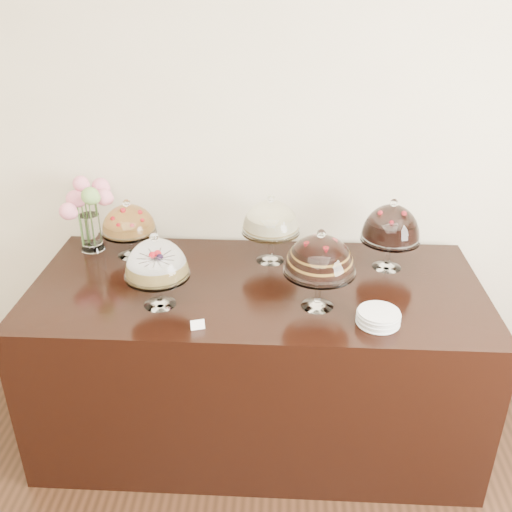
# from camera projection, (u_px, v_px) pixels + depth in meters

# --- Properties ---
(wall_back) EXTENTS (5.00, 0.04, 3.00)m
(wall_back) POSITION_uv_depth(u_px,v_px,m) (260.00, 134.00, 3.01)
(wall_back) COLOR beige
(wall_back) RESTS_ON ground
(display_counter) EXTENTS (2.20, 1.00, 0.90)m
(display_counter) POSITION_uv_depth(u_px,v_px,m) (257.00, 359.00, 2.99)
(display_counter) COLOR black
(display_counter) RESTS_ON ground
(cake_stand_sugar_sponge) EXTENTS (0.29, 0.29, 0.36)m
(cake_stand_sugar_sponge) POSITION_uv_depth(u_px,v_px,m) (156.00, 262.00, 2.52)
(cake_stand_sugar_sponge) COLOR white
(cake_stand_sugar_sponge) RESTS_ON display_counter
(cake_stand_choco_layer) EXTENTS (0.32, 0.32, 0.38)m
(cake_stand_choco_layer) POSITION_uv_depth(u_px,v_px,m) (320.00, 257.00, 2.50)
(cake_stand_choco_layer) COLOR white
(cake_stand_choco_layer) RESTS_ON display_counter
(cake_stand_cheesecake) EXTENTS (0.30, 0.30, 0.37)m
(cake_stand_cheesecake) POSITION_uv_depth(u_px,v_px,m) (271.00, 219.00, 2.91)
(cake_stand_cheesecake) COLOR white
(cake_stand_cheesecake) RESTS_ON display_counter
(cake_stand_dark_choco) EXTENTS (0.30, 0.30, 0.38)m
(cake_stand_dark_choco) POSITION_uv_depth(u_px,v_px,m) (391.00, 226.00, 2.84)
(cake_stand_dark_choco) COLOR white
(cake_stand_dark_choco) RESTS_ON display_counter
(cake_stand_fruit_tart) EXTENTS (0.29, 0.29, 0.32)m
(cake_stand_fruit_tart) POSITION_uv_depth(u_px,v_px,m) (128.00, 222.00, 2.98)
(cake_stand_fruit_tart) COLOR white
(cake_stand_fruit_tart) RESTS_ON display_counter
(flower_vase) EXTENTS (0.25, 0.30, 0.40)m
(flower_vase) POSITION_uv_depth(u_px,v_px,m) (88.00, 209.00, 3.02)
(flower_vase) COLOR white
(flower_vase) RESTS_ON display_counter
(plate_stack) EXTENTS (0.18, 0.18, 0.06)m
(plate_stack) POSITION_uv_depth(u_px,v_px,m) (378.00, 317.00, 2.47)
(plate_stack) COLOR silver
(plate_stack) RESTS_ON display_counter
(price_card_left) EXTENTS (0.06, 0.03, 0.04)m
(price_card_left) POSITION_uv_depth(u_px,v_px,m) (198.00, 325.00, 2.43)
(price_card_left) COLOR white
(price_card_left) RESTS_ON display_counter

